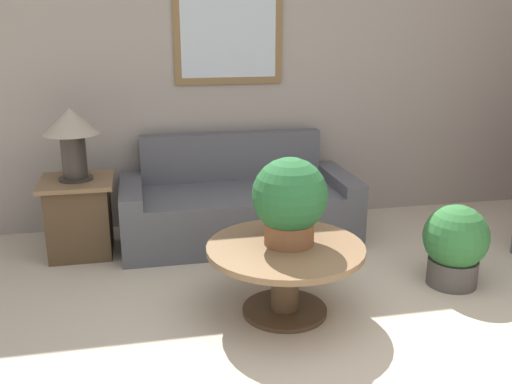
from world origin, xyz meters
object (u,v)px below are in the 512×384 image
Objects in this scene: potted_plant_floor at (455,244)px; table_lamp at (72,131)px; side_table at (80,216)px; couch_main at (238,207)px; potted_plant_on_table at (290,200)px; coffee_table at (285,264)px.

table_lamp is at bearing 156.83° from potted_plant_floor.
couch_main is at bearing 3.64° from side_table.
side_table is 0.69m from table_lamp.
table_lamp reaches higher than potted_plant_on_table.
side_table is at bearing -176.36° from couch_main.
table_lamp reaches higher than coffee_table.
couch_main is 1.38m from coffee_table.
side_table is at bearing 0.00° from table_lamp.
potted_plant_on_table is (0.03, 0.03, 0.42)m from coffee_table.
potted_plant_on_table is (1.40, -1.26, 0.44)m from side_table.
potted_plant_on_table is at bearing -86.00° from couch_main.
side_table is 1.05× the size of potted_plant_floor.
side_table reaches higher than potted_plant_floor.
table_lamp is at bearing 138.04° from potted_plant_on_table.
potted_plant_on_table is at bearing -174.35° from potted_plant_floor.
couch_main is 1.82m from potted_plant_floor.
coffee_table is at bearing -43.23° from side_table.
potted_plant_floor is at bearing -23.17° from side_table.
potted_plant_floor is (2.66, -1.14, -0.01)m from side_table.
table_lamp is 1.01× the size of potted_plant_on_table.
table_lamp is at bearing -176.36° from couch_main.
potted_plant_floor is (1.35, -1.22, 0.03)m from couch_main.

